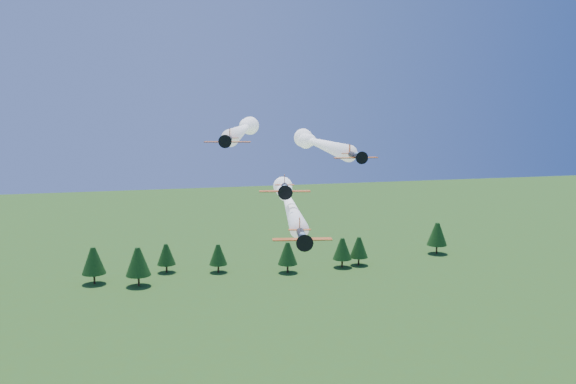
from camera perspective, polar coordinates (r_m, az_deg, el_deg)
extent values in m
cylinder|color=black|center=(82.03, 1.25, -3.93)|extent=(1.95, 5.63, 1.03)
cone|color=black|center=(78.89, 1.45, -4.45)|extent=(1.17, 1.08, 1.03)
cone|color=black|center=(78.29, 1.49, -4.55)|extent=(0.52, 0.53, 0.45)
cylinder|color=black|center=(78.12, 1.50, -4.58)|extent=(2.13, 0.41, 2.15)
cube|color=orange|center=(81.70, 1.27, -4.22)|extent=(7.72, 2.65, 0.12)
cube|color=orange|center=(85.56, 1.04, -3.37)|extent=(3.08, 1.36, 0.07)
cube|color=orange|center=(85.49, 1.04, -2.82)|extent=(0.26, 0.98, 1.49)
ellipsoid|color=#97C9EA|center=(81.04, 1.31, -3.79)|extent=(0.94, 1.34, 0.64)
sphere|color=white|center=(115.83, -0.21, -0.21)|extent=(2.30, 2.30, 2.30)
sphere|color=white|center=(120.07, -0.33, 0.11)|extent=(3.00, 3.00, 3.00)
sphere|color=white|center=(124.32, -0.45, 0.40)|extent=(3.70, 3.70, 3.70)
cylinder|color=black|center=(89.62, -5.39, 4.65)|extent=(1.98, 4.76, 0.87)
cone|color=black|center=(86.91, -5.58, 4.52)|extent=(1.03, 0.97, 0.87)
cone|color=black|center=(86.39, -5.61, 4.50)|extent=(0.47, 0.47, 0.38)
cylinder|color=black|center=(86.25, -5.62, 4.49)|extent=(1.78, 0.48, 1.82)
cube|color=orange|center=(89.30, -5.41, 4.46)|extent=(6.52, 2.69, 0.10)
cube|color=orange|center=(92.68, -5.19, 4.81)|extent=(2.62, 1.33, 0.06)
cube|color=orange|center=(92.72, -5.19, 5.24)|extent=(0.28, 0.82, 1.26)
ellipsoid|color=#97C9EA|center=(88.82, -5.44, 4.84)|extent=(0.86, 1.16, 0.54)
sphere|color=white|center=(123.77, -3.74, 5.78)|extent=(2.30, 2.30, 2.30)
sphere|color=white|center=(128.12, -3.59, 5.88)|extent=(3.00, 3.00, 3.00)
sphere|color=white|center=(132.47, -3.46, 5.97)|extent=(3.70, 3.70, 3.70)
cylinder|color=black|center=(91.96, 6.00, 3.24)|extent=(1.12, 4.63, 0.85)
cone|color=black|center=(89.41, 6.47, 3.08)|extent=(0.89, 0.81, 0.85)
cone|color=black|center=(88.92, 6.56, 3.04)|extent=(0.40, 0.40, 0.37)
cylinder|color=black|center=(88.78, 6.59, 3.03)|extent=(1.78, 0.14, 1.79)
cube|color=orange|center=(91.66, 6.05, 3.05)|extent=(6.35, 1.52, 0.10)
cube|color=orange|center=(94.85, 5.49, 3.44)|extent=(2.50, 0.87, 0.06)
cube|color=orange|center=(94.87, 5.49, 3.85)|extent=(0.12, 0.81, 1.23)
ellipsoid|color=#97C9EA|center=(91.20, 6.13, 3.41)|extent=(0.67, 1.05, 0.53)
sphere|color=white|center=(120.80, 2.09, 4.58)|extent=(2.30, 2.30, 2.30)
sphere|color=white|center=(124.44, 1.72, 4.70)|extent=(3.00, 3.00, 3.00)
sphere|color=white|center=(128.10, 1.38, 4.81)|extent=(3.70, 3.70, 3.70)
cylinder|color=black|center=(97.15, -0.28, 0.30)|extent=(2.22, 5.73, 1.04)
cone|color=black|center=(93.90, -0.25, 0.01)|extent=(1.22, 1.14, 1.04)
cone|color=black|center=(93.28, -0.25, -0.05)|extent=(0.55, 0.56, 0.46)
cylinder|color=black|center=(93.11, -0.25, -0.06)|extent=(2.15, 0.51, 2.19)
cube|color=orange|center=(96.79, -0.28, 0.07)|extent=(7.84, 3.02, 0.13)
cube|color=orange|center=(100.81, -0.32, 0.64)|extent=(3.14, 1.51, 0.07)
cube|color=orange|center=(100.80, -0.32, 1.12)|extent=(0.30, 0.99, 1.51)
ellipsoid|color=#97C9EA|center=(96.16, -0.28, 0.47)|extent=(1.00, 1.38, 0.65)
cylinder|color=#382314|center=(196.99, -13.13, -7.67)|extent=(0.60, 0.60, 3.26)
cone|color=#0F3410|center=(195.46, -13.19, -6.04)|extent=(7.44, 7.44, 8.37)
cylinder|color=#382314|center=(202.66, -16.83, -7.38)|extent=(0.60, 0.60, 3.12)
cone|color=#0F3410|center=(201.22, -16.90, -5.85)|extent=(7.14, 7.14, 8.03)
cylinder|color=#382314|center=(235.75, 13.07, -4.98)|extent=(0.60, 0.60, 3.12)
cone|color=#0F3410|center=(234.52, 13.12, -3.65)|extent=(7.14, 7.14, 8.04)
cylinder|color=#382314|center=(215.96, 6.30, -6.13)|extent=(0.60, 0.60, 2.65)
cone|color=#0F3410|center=(214.81, 6.32, -4.90)|extent=(6.06, 6.06, 6.82)
cylinder|color=#382314|center=(209.79, -10.74, -6.68)|extent=(0.60, 0.60, 2.58)
cone|color=#0F3410|center=(208.63, -10.78, -5.46)|extent=(5.91, 5.91, 6.65)
cylinder|color=#382314|center=(212.81, 4.83, -6.32)|extent=(0.60, 0.60, 2.73)
cone|color=#0F3410|center=(211.60, 4.85, -5.04)|extent=(6.24, 6.24, 7.02)
cylinder|color=#382314|center=(205.97, -0.03, -6.79)|extent=(0.60, 0.60, 2.74)
cone|color=#0F3410|center=(204.71, -0.03, -5.47)|extent=(6.26, 6.26, 7.05)
cylinder|color=#382314|center=(207.56, -6.21, -6.76)|extent=(0.60, 0.60, 2.53)
cone|color=#0F3410|center=(206.40, -6.23, -5.55)|extent=(5.77, 5.77, 6.49)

